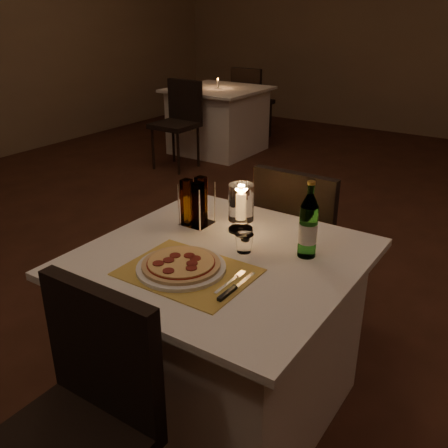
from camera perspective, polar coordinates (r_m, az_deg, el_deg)
The scene contains 17 objects.
floor at distance 2.83m, azimuth 1.63°, elevation -11.20°, with size 8.00×10.00×0.02m, color #402014.
main_table at distance 2.09m, azimuth -0.31°, elevation -12.48°, with size 1.00×1.00×0.74m.
chair_near at distance 1.57m, azimuth -15.97°, elevation -19.70°, with size 0.42×0.42×0.90m.
chair_far at distance 2.54m, azimuth 8.72°, elevation -1.17°, with size 0.42×0.42×0.90m.
placemat at distance 1.78m, azimuth -4.14°, elevation -5.51°, with size 0.45×0.34×0.00m, color gold.
plate at distance 1.79m, azimuth -4.91°, elevation -4.99°, with size 0.32×0.32×0.01m, color white.
pizza at distance 1.78m, azimuth -4.94°, elevation -4.54°, with size 0.28×0.28×0.02m.
fork at distance 1.71m, azimuth 0.95°, elevation -6.45°, with size 0.02×0.18×0.00m.
knife at distance 1.65m, azimuth 0.83°, elevation -7.58°, with size 0.02×0.22×0.01m.
tumbler at distance 1.90m, azimuth 2.31°, elevation -2.19°, with size 0.07×0.07×0.07m, color white, non-canonical shape.
water_bottle at distance 1.86m, azimuth 9.60°, elevation -0.31°, with size 0.07×0.07×0.30m.
hurricane_candle at distance 2.05m, azimuth 1.97°, elevation 2.29°, with size 0.11×0.11×0.20m.
cruet_caddy at distance 2.11m, azimuth -3.27°, elevation 2.30°, with size 0.12×0.12×0.21m.
neighbor_table_left at distance 5.96m, azimuth -0.67°, elevation 11.81°, with size 1.00×1.00×0.74m.
neighbor_chair_la at distance 5.36m, azimuth -5.09°, elevation 12.28°, with size 0.42×0.42×0.90m.
neighbor_chair_lb at distance 6.52m, azimuth 2.98°, elevation 14.38°, with size 0.42×0.42×0.90m.
neighbor_candle_left at distance 5.89m, azimuth -0.69°, elevation 15.75°, with size 0.03×0.03×0.11m.
Camera 1 is at (1.22, -1.97, 1.61)m, focal length 40.00 mm.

